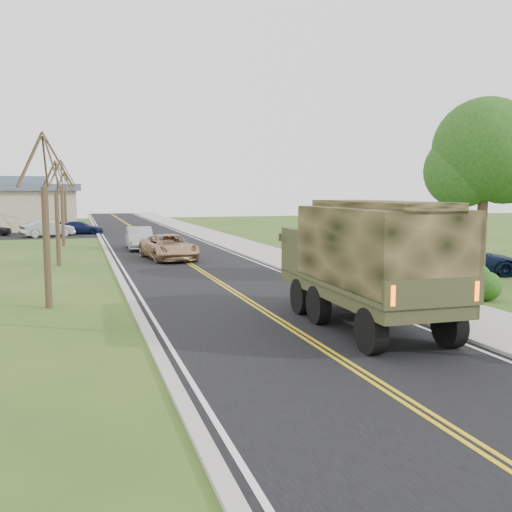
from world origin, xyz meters
name	(u,v)px	position (x,y,z in m)	size (l,w,h in m)	color
ground	(366,376)	(0.00, 0.00, 0.00)	(160.00, 160.00, 0.00)	#2C4B19
road	(148,238)	(0.00, 40.00, 0.01)	(8.00, 120.00, 0.01)	black
curb_right	(195,236)	(4.15, 40.00, 0.06)	(0.30, 120.00, 0.12)	#9E998E
sidewalk_right	(213,236)	(5.90, 40.00, 0.05)	(3.20, 120.00, 0.10)	#9E998E
curb_left	(100,238)	(-4.15, 40.00, 0.05)	(0.30, 120.00, 0.10)	#9E998E
leafy_tree	(485,158)	(11.00, 10.01, 5.49)	(4.83, 4.50, 8.10)	#38281C
bare_tree_a	(46,233)	(-7.00, 10.00, 2.63)	(1.93, 2.26, 6.08)	#38281C
bare_tree_b	(57,221)	(-7.00, 22.00, 2.48)	(1.83, 2.14, 5.73)	#38281C
bare_tree_c	(62,209)	(-7.00, 34.00, 2.78)	(2.04, 2.39, 6.42)	#38281C
bare_tree_d	(65,208)	(-7.00, 46.00, 2.55)	(1.88, 2.20, 5.91)	#38281C
military_truck	(366,256)	(2.13, 4.03, 2.17)	(2.82, 7.66, 3.78)	black
suv_champagne	(169,247)	(-0.80, 22.97, 0.76)	(2.51, 5.45, 1.51)	tan
sedan_silver	(140,238)	(-1.84, 29.57, 0.79)	(1.67, 4.80, 1.58)	#ABABB0
pickup_navy	(462,259)	(11.94, 12.49, 0.79)	(2.23, 5.48, 1.59)	black
lot_car_silver	(48,229)	(-8.55, 43.67, 0.75)	(1.59, 4.57, 1.51)	#AEAEB3
lot_car_navy	(81,228)	(-5.69, 46.14, 0.61)	(1.72, 4.23, 1.23)	#0F1639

